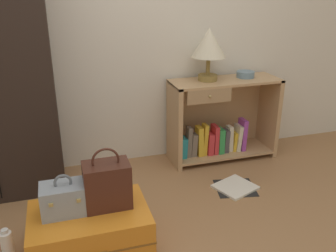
{
  "coord_description": "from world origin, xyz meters",
  "views": [
    {
      "loc": [
        -0.57,
        -1.67,
        1.57
      ],
      "look_at": [
        0.19,
        0.81,
        0.55
      ],
      "focal_mm": 39.68,
      "sensor_mm": 36.0,
      "label": 1
    }
  ],
  "objects_px": {
    "train_case": "(65,198)",
    "open_book_on_floor": "(235,187)",
    "bowl": "(245,74)",
    "table_lamp": "(209,45)",
    "bottle": "(7,245)",
    "bookshelf": "(220,122)",
    "suitcase_large": "(90,230)",
    "handbag": "(107,184)"
  },
  "relations": [
    {
      "from": "train_case",
      "to": "open_book_on_floor",
      "type": "bearing_deg",
      "value": 15.07
    },
    {
      "from": "bowl",
      "to": "open_book_on_floor",
      "type": "relative_size",
      "value": 0.43
    },
    {
      "from": "bowl",
      "to": "train_case",
      "type": "relative_size",
      "value": 0.58
    },
    {
      "from": "table_lamp",
      "to": "bottle",
      "type": "distance_m",
      "value": 2.14
    },
    {
      "from": "bookshelf",
      "to": "suitcase_large",
      "type": "bearing_deg",
      "value": -143.17
    },
    {
      "from": "suitcase_large",
      "to": "table_lamp",
      "type": "bearing_deg",
      "value": 40.35
    },
    {
      "from": "bookshelf",
      "to": "bowl",
      "type": "height_order",
      "value": "bowl"
    },
    {
      "from": "table_lamp",
      "to": "bowl",
      "type": "height_order",
      "value": "table_lamp"
    },
    {
      "from": "bowl",
      "to": "open_book_on_floor",
      "type": "bearing_deg",
      "value": -119.88
    },
    {
      "from": "table_lamp",
      "to": "train_case",
      "type": "relative_size",
      "value": 1.63
    },
    {
      "from": "bookshelf",
      "to": "bowl",
      "type": "xyz_separation_m",
      "value": [
        0.24,
        0.02,
        0.43
      ]
    },
    {
      "from": "bookshelf",
      "to": "open_book_on_floor",
      "type": "bearing_deg",
      "value": -100.66
    },
    {
      "from": "bookshelf",
      "to": "train_case",
      "type": "height_order",
      "value": "bookshelf"
    },
    {
      "from": "bookshelf",
      "to": "bottle",
      "type": "relative_size",
      "value": 4.63
    },
    {
      "from": "table_lamp",
      "to": "open_book_on_floor",
      "type": "relative_size",
      "value": 1.21
    },
    {
      "from": "suitcase_large",
      "to": "handbag",
      "type": "relative_size",
      "value": 1.85
    },
    {
      "from": "bowl",
      "to": "train_case",
      "type": "xyz_separation_m",
      "value": [
        -1.67,
        -0.96,
        -0.41
      ]
    },
    {
      "from": "handbag",
      "to": "bottle",
      "type": "distance_m",
      "value": 0.69
    },
    {
      "from": "bookshelf",
      "to": "bottle",
      "type": "height_order",
      "value": "bookshelf"
    },
    {
      "from": "bookshelf",
      "to": "bowl",
      "type": "relative_size",
      "value": 6.16
    },
    {
      "from": "bookshelf",
      "to": "handbag",
      "type": "height_order",
      "value": "bookshelf"
    },
    {
      "from": "bookshelf",
      "to": "handbag",
      "type": "bearing_deg",
      "value": -141.3
    },
    {
      "from": "bowl",
      "to": "bottle",
      "type": "distance_m",
      "value": 2.34
    },
    {
      "from": "train_case",
      "to": "bottle",
      "type": "relative_size",
      "value": 1.3
    },
    {
      "from": "bookshelf",
      "to": "open_book_on_floor",
      "type": "distance_m",
      "value": 0.68
    },
    {
      "from": "bookshelf",
      "to": "table_lamp",
      "type": "xyz_separation_m",
      "value": [
        -0.13,
        0.02,
        0.71
      ]
    },
    {
      "from": "bottle",
      "to": "handbag",
      "type": "bearing_deg",
      "value": -1.14
    },
    {
      "from": "handbag",
      "to": "train_case",
      "type": "bearing_deg",
      "value": 179.34
    },
    {
      "from": "train_case",
      "to": "handbag",
      "type": "height_order",
      "value": "handbag"
    },
    {
      "from": "bowl",
      "to": "suitcase_large",
      "type": "distance_m",
      "value": 1.94
    },
    {
      "from": "bookshelf",
      "to": "suitcase_large",
      "type": "relative_size",
      "value": 1.36
    },
    {
      "from": "bookshelf",
      "to": "open_book_on_floor",
      "type": "xyz_separation_m",
      "value": [
        -0.11,
        -0.58,
        -0.34
      ]
    },
    {
      "from": "bowl",
      "to": "open_book_on_floor",
      "type": "xyz_separation_m",
      "value": [
        -0.35,
        -0.6,
        -0.77
      ]
    },
    {
      "from": "bottle",
      "to": "open_book_on_floor",
      "type": "relative_size",
      "value": 0.57
    },
    {
      "from": "suitcase_large",
      "to": "open_book_on_floor",
      "type": "height_order",
      "value": "suitcase_large"
    },
    {
      "from": "train_case",
      "to": "suitcase_large",
      "type": "bearing_deg",
      "value": -15.27
    },
    {
      "from": "bowl",
      "to": "bottle",
      "type": "bearing_deg",
      "value": -154.89
    },
    {
      "from": "table_lamp",
      "to": "handbag",
      "type": "bearing_deg",
      "value": -137.37
    },
    {
      "from": "suitcase_large",
      "to": "train_case",
      "type": "bearing_deg",
      "value": 164.73
    },
    {
      "from": "bottle",
      "to": "table_lamp",
      "type": "bearing_deg",
      "value": 29.8
    },
    {
      "from": "table_lamp",
      "to": "handbag",
      "type": "relative_size",
      "value": 1.16
    },
    {
      "from": "handbag",
      "to": "bottle",
      "type": "relative_size",
      "value": 1.83
    }
  ]
}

